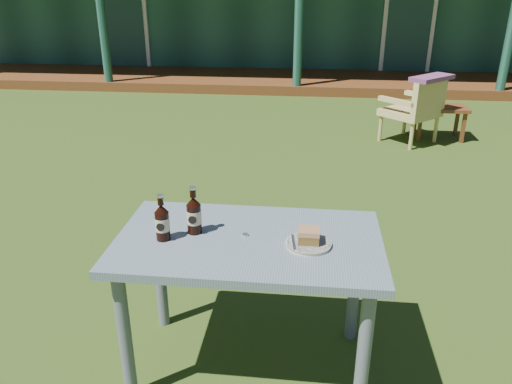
# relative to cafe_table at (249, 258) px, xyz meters

# --- Properties ---
(ground) EXTENTS (80.00, 80.00, 0.00)m
(ground) POSITION_rel_cafe_table_xyz_m (0.00, 1.60, -0.62)
(ground) COLOR #334916
(cafe_table) EXTENTS (1.20, 0.70, 0.72)m
(cafe_table) POSITION_rel_cafe_table_xyz_m (0.00, 0.00, 0.00)
(cafe_table) COLOR slate
(cafe_table) RESTS_ON ground
(plate) EXTENTS (0.20, 0.20, 0.01)m
(plate) POSITION_rel_cafe_table_xyz_m (0.27, -0.03, 0.11)
(plate) COLOR silver
(plate) RESTS_ON cafe_table
(cake_slice) EXTENTS (0.09, 0.09, 0.06)m
(cake_slice) POSITION_rel_cafe_table_xyz_m (0.27, -0.03, 0.15)
(cake_slice) COLOR #543F1B
(cake_slice) RESTS_ON plate
(fork) EXTENTS (0.03, 0.14, 0.00)m
(fork) POSITION_rel_cafe_table_xyz_m (0.20, -0.04, 0.12)
(fork) COLOR silver
(fork) RESTS_ON plate
(cola_bottle_near) EXTENTS (0.07, 0.07, 0.23)m
(cola_bottle_near) POSITION_rel_cafe_table_xyz_m (-0.25, 0.03, 0.19)
(cola_bottle_near) COLOR black
(cola_bottle_near) RESTS_ON cafe_table
(cola_bottle_far) EXTENTS (0.06, 0.07, 0.22)m
(cola_bottle_far) POSITION_rel_cafe_table_xyz_m (-0.38, -0.05, 0.19)
(cola_bottle_far) COLOR black
(cola_bottle_far) RESTS_ON cafe_table
(bottle_cap) EXTENTS (0.03, 0.03, 0.01)m
(bottle_cap) POSITION_rel_cafe_table_xyz_m (-0.02, 0.03, 0.11)
(bottle_cap) COLOR silver
(bottle_cap) RESTS_ON cafe_table
(armchair_left) EXTENTS (0.77, 0.77, 0.76)m
(armchair_left) POSITION_rel_cafe_table_xyz_m (1.47, 3.90, -0.19)
(armchair_left) COLOR tan
(armchair_left) RESTS_ON ground
(floral_throw) EXTENTS (0.56, 0.55, 0.05)m
(floral_throw) POSITION_rel_cafe_table_xyz_m (1.57, 3.79, 0.17)
(floral_throw) COLOR #6F3A63
(floral_throw) RESTS_ON armchair_left
(side_table) EXTENTS (0.60, 0.40, 0.40)m
(side_table) POSITION_rel_cafe_table_xyz_m (1.80, 4.12, -0.28)
(side_table) COLOR #5E3216
(side_table) RESTS_ON ground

